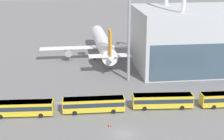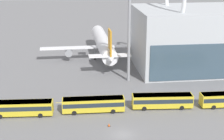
% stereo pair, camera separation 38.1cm
% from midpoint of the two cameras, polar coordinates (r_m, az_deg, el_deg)
% --- Properties ---
extents(ground_plane, '(440.00, 440.00, 0.00)m').
position_cam_midpoint_polar(ground_plane, '(65.90, 1.98, -10.66)').
color(ground_plane, slate).
extents(airliner_at_gate_far, '(40.83, 43.05, 12.90)m').
position_cam_midpoint_polar(airliner_at_gate_far, '(112.20, -1.32, 4.35)').
color(airliner_at_gate_far, white).
rests_on(airliner_at_gate_far, ground_plane).
extents(shuttle_bus_0, '(13.46, 3.53, 3.15)m').
position_cam_midpoint_polar(shuttle_bus_0, '(74.83, -14.75, -6.03)').
color(shuttle_bus_0, gold).
rests_on(shuttle_bus_0, ground_plane).
extents(shuttle_bus_1, '(13.38, 3.10, 3.15)m').
position_cam_midpoint_polar(shuttle_bus_1, '(74.18, -2.96, -5.63)').
color(shuttle_bus_1, gold).
rests_on(shuttle_bus_1, ground_plane).
extents(shuttle_bus_2, '(13.48, 3.70, 3.15)m').
position_cam_midpoint_polar(shuttle_bus_2, '(76.76, 8.49, -4.98)').
color(shuttle_bus_2, gold).
rests_on(shuttle_bus_2, ground_plane).
extents(floodlight_mast, '(2.47, 2.47, 29.84)m').
position_cam_midpoint_polar(floodlight_mast, '(88.97, 3.02, 8.81)').
color(floodlight_mast, gray).
rests_on(floodlight_mast, ground_plane).
extents(lane_stripe_2, '(9.32, 0.93, 0.01)m').
position_cam_midpoint_polar(lane_stripe_2, '(79.82, -5.91, -5.38)').
color(lane_stripe_2, yellow).
rests_on(lane_stripe_2, ground_plane).
extents(traffic_cone_0, '(0.54, 0.54, 0.60)m').
position_cam_midpoint_polar(traffic_cone_0, '(68.69, -0.35, -9.10)').
color(traffic_cone_0, black).
rests_on(traffic_cone_0, ground_plane).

